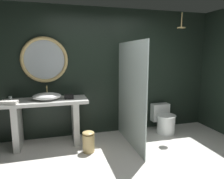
# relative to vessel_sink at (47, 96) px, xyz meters

# --- Properties ---
(back_wall_panel) EXTENTS (4.80, 0.10, 2.60)m
(back_wall_panel) POSITION_rel_vessel_sink_xyz_m (1.24, 0.38, 0.37)
(back_wall_panel) COLOR black
(back_wall_panel) RESTS_ON ground_plane
(vanity_counter) EXTENTS (1.47, 0.59, 0.86)m
(vanity_counter) POSITION_rel_vessel_sink_xyz_m (-0.02, 0.01, -0.36)
(vanity_counter) COLOR silver
(vanity_counter) RESTS_ON ground_plane
(vessel_sink) EXTENTS (0.51, 0.42, 0.23)m
(vessel_sink) POSITION_rel_vessel_sink_xyz_m (0.00, 0.00, 0.00)
(vessel_sink) COLOR white
(vessel_sink) RESTS_ON vanity_counter
(tumbler_cup) EXTENTS (0.06, 0.06, 0.09)m
(tumbler_cup) POSITION_rel_vessel_sink_xyz_m (-0.61, 0.04, -0.02)
(tumbler_cup) COLOR silver
(tumbler_cup) RESTS_ON vanity_counter
(tissue_box) EXTENTS (0.17, 0.12, 0.08)m
(tissue_box) POSITION_rel_vessel_sink_xyz_m (0.39, -0.02, -0.02)
(tissue_box) COLOR black
(tissue_box) RESTS_ON vanity_counter
(round_wall_mirror) EXTENTS (0.87, 0.06, 0.87)m
(round_wall_mirror) POSITION_rel_vessel_sink_xyz_m (-0.02, 0.29, 0.64)
(round_wall_mirror) COLOR tan
(shower_glass_panel) EXTENTS (0.02, 1.39, 1.90)m
(shower_glass_panel) POSITION_rel_vessel_sink_xyz_m (1.48, -0.37, 0.02)
(shower_glass_panel) COLOR silver
(shower_glass_panel) RESTS_ON ground_plane
(rain_shower_head) EXTENTS (0.17, 0.17, 0.31)m
(rain_shower_head) POSITION_rel_vessel_sink_xyz_m (2.66, -0.06, 1.31)
(rain_shower_head) COLOR tan
(toilet) EXTENTS (0.39, 0.58, 0.59)m
(toilet) POSITION_rel_vessel_sink_xyz_m (2.39, -0.02, -0.66)
(toilet) COLOR white
(toilet) RESTS_ON ground_plane
(waste_bin) EXTENTS (0.21, 0.21, 0.38)m
(waste_bin) POSITION_rel_vessel_sink_xyz_m (0.67, -0.49, -0.74)
(waste_bin) COLOR tan
(waste_bin) RESTS_ON ground_plane
(folded_hand_towel) EXTENTS (0.30, 0.20, 0.06)m
(folded_hand_towel) POSITION_rel_vessel_sink_xyz_m (-0.59, -0.18, -0.03)
(folded_hand_towel) COLOR silver
(folded_hand_towel) RESTS_ON vanity_counter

